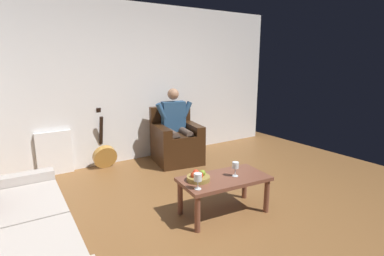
% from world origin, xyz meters
% --- Properties ---
extents(ground_plane, '(6.43, 6.43, 0.00)m').
position_xyz_m(ground_plane, '(0.00, 0.00, 0.00)').
color(ground_plane, brown).
extents(wall_back, '(5.76, 0.06, 2.63)m').
position_xyz_m(wall_back, '(0.00, -2.67, 1.32)').
color(wall_back, silver).
rests_on(wall_back, ground).
extents(armchair, '(0.84, 0.87, 0.92)m').
position_xyz_m(armchair, '(-0.48, -2.13, 0.33)').
color(armchair, '#341E0E').
rests_on(armchair, ground).
extents(person_seated, '(0.66, 0.66, 1.24)m').
position_xyz_m(person_seated, '(-0.47, -2.11, 0.67)').
color(person_seated, navy).
rests_on(person_seated, ground).
extents(couch, '(0.95, 1.86, 0.91)m').
position_xyz_m(couch, '(2.11, -0.22, 0.32)').
color(couch, '#B9AFA7').
rests_on(couch, ground).
extents(coffee_table, '(1.04, 0.61, 0.43)m').
position_xyz_m(coffee_table, '(-0.02, -0.27, 0.36)').
color(coffee_table, brown).
rests_on(coffee_table, ground).
extents(guitar, '(0.38, 0.32, 0.97)m').
position_xyz_m(guitar, '(0.65, -2.47, 0.22)').
color(guitar, '#B27F38').
rests_on(guitar, ground).
extents(radiator, '(0.50, 0.06, 0.67)m').
position_xyz_m(radiator, '(1.37, -2.60, 0.33)').
color(radiator, white).
rests_on(radiator, ground).
extents(wine_glass_near, '(0.08, 0.08, 0.17)m').
position_xyz_m(wine_glass_near, '(0.40, -0.17, 0.55)').
color(wine_glass_near, silver).
rests_on(wine_glass_near, coffee_table).
extents(wine_glass_far, '(0.07, 0.07, 0.17)m').
position_xyz_m(wine_glass_far, '(-0.14, -0.23, 0.55)').
color(wine_glass_far, silver).
rests_on(wine_glass_far, coffee_table).
extents(fruit_bowl, '(0.25, 0.25, 0.11)m').
position_xyz_m(fruit_bowl, '(0.27, -0.36, 0.47)').
color(fruit_bowl, olive).
rests_on(fruit_bowl, coffee_table).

